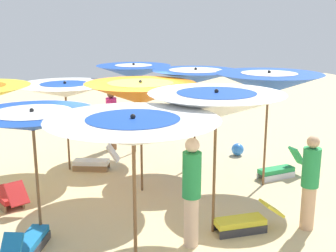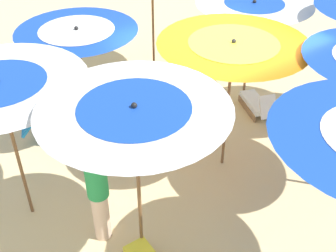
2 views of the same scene
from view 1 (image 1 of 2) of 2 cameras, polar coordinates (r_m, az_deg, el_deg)
ground at (r=9.29m, az=-5.69°, el=-8.94°), size 34.76×34.76×0.04m
beach_umbrella_0 at (r=11.56m, az=-4.57°, el=7.19°), size 1.98×1.98×2.47m
beach_umbrella_1 at (r=10.44m, az=-13.47°, el=4.64°), size 2.26×2.26×2.19m
beach_umbrella_3 at (r=10.37m, az=3.68°, el=6.60°), size 2.10×2.10×2.48m
beach_umbrella_4 at (r=8.82m, az=-3.65°, el=4.40°), size 2.29×2.29×2.40m
beach_umbrella_5 at (r=7.10m, az=-17.52°, el=0.65°), size 2.04×2.04×2.23m
beach_umbrella_6 at (r=9.33m, az=13.20°, el=5.57°), size 2.25×2.25×2.55m
beach_umbrella_7 at (r=6.99m, az=6.40°, el=2.82°), size 2.23×2.23×2.50m
beach_umbrella_8 at (r=5.57m, az=-4.63°, el=-0.75°), size 2.28×2.28×2.40m
lounger_0 at (r=10.39m, az=14.64°, el=-5.48°), size 0.48×1.23×0.68m
lounger_1 at (r=9.16m, az=-20.57°, el=-8.62°), size 1.34×0.88×0.61m
lounger_2 at (r=7.25m, az=-18.17°, el=-14.60°), size 1.29×0.74×0.61m
lounger_3 at (r=7.73m, az=10.13°, el=-12.25°), size 0.37×1.23×0.50m
lounger_4 at (r=10.70m, az=-9.65°, el=-4.65°), size 0.71×1.17×0.65m
beachgoer_0 at (r=12.13m, az=-7.48°, el=0.95°), size 0.30×0.30×1.70m
beachgoer_1 at (r=6.87m, az=3.15°, el=-8.51°), size 0.30×0.30×1.81m
beachgoer_2 at (r=7.82m, az=18.32°, el=-6.96°), size 0.30×0.30×1.69m
beach_ball at (r=11.82m, az=9.22°, el=-3.07°), size 0.33×0.33×0.33m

